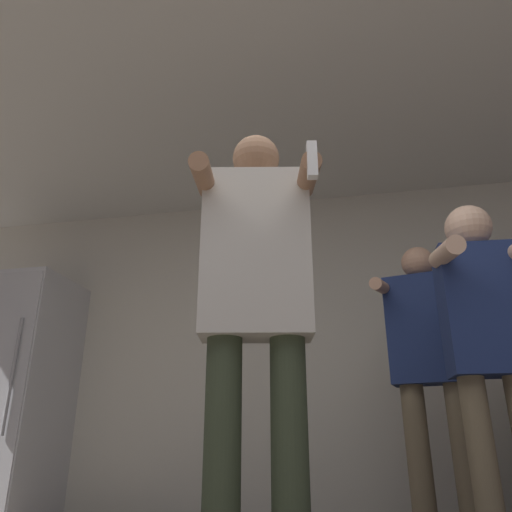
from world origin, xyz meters
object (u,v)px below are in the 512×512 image
person_woman_foreground (256,302)px  person_man_side (487,334)px  person_spectator_back (430,360)px  refrigerator (18,393)px

person_woman_foreground → person_man_side: person_woman_foreground is taller
person_spectator_back → person_man_side: bearing=-75.3°
refrigerator → person_spectator_back: 3.07m
refrigerator → person_spectator_back: size_ratio=1.07×
refrigerator → person_man_side: refrigerator is taller
person_woman_foreground → refrigerator: bearing=141.8°
refrigerator → person_woman_foreground: size_ratio=1.03×
person_spectator_back → refrigerator: bearing=170.4°
person_woman_foreground → person_man_side: size_ratio=1.08×
refrigerator → person_spectator_back: (3.02, -0.51, 0.08)m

